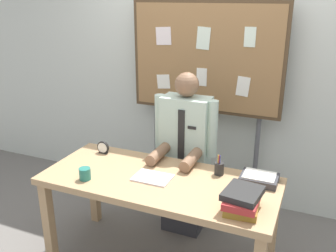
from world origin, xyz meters
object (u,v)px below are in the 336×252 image
(desk, at_px, (159,189))
(book_stack, at_px, (242,200))
(person, at_px, (185,160))
(open_notebook, at_px, (153,178))
(bulletin_board, at_px, (206,61))
(coffee_mug, at_px, (85,174))
(paper_tray, at_px, (259,178))
(pen_holder, at_px, (219,168))
(desk_clock, at_px, (103,148))

(desk, height_order, book_stack, book_stack)
(person, bearing_deg, open_notebook, -94.39)
(bulletin_board, bearing_deg, coffee_mug, -111.11)
(paper_tray, bearing_deg, book_stack, -94.94)
(pen_holder, bearing_deg, bulletin_board, 115.52)
(bulletin_board, bearing_deg, open_notebook, -92.33)
(book_stack, bearing_deg, open_notebook, 167.54)
(coffee_mug, bearing_deg, person, 57.56)
(person, bearing_deg, desk_clock, -153.06)
(desk, bearing_deg, person, 90.00)
(desk, xyz_separation_m, pen_holder, (0.38, 0.23, 0.14))
(book_stack, height_order, desk_clock, book_stack)
(person, height_order, book_stack, person)
(open_notebook, relative_size, pen_holder, 1.71)
(desk_clock, xyz_separation_m, paper_tray, (1.30, 0.00, -0.02))
(person, height_order, open_notebook, person)
(person, bearing_deg, desk, -90.00)
(book_stack, xyz_separation_m, desk_clock, (-1.26, 0.40, -0.02))
(person, height_order, desk_clock, person)
(coffee_mug, bearing_deg, pen_holder, 27.61)
(person, distance_m, paper_tray, 0.75)
(bulletin_board, distance_m, desk_clock, 1.20)
(desk_clock, bearing_deg, paper_tray, 0.17)
(pen_holder, height_order, paper_tray, pen_holder)
(bulletin_board, xyz_separation_m, desk_clock, (-0.62, -0.81, -0.64))
(desk, xyz_separation_m, bulletin_board, (-0.00, 1.03, 0.78))
(person, distance_m, desk_clock, 0.71)
(person, xyz_separation_m, coffee_mug, (-0.49, -0.76, 0.13))
(desk, height_order, bulletin_board, bulletin_board)
(book_stack, relative_size, open_notebook, 1.05)
(open_notebook, distance_m, desk_clock, 0.63)
(paper_tray, bearing_deg, person, 155.41)
(bulletin_board, bearing_deg, desk_clock, -127.44)
(desk, relative_size, bulletin_board, 0.87)
(coffee_mug, bearing_deg, open_notebook, 24.62)
(book_stack, height_order, coffee_mug, book_stack)
(desk, distance_m, open_notebook, 0.11)
(open_notebook, height_order, desk_clock, desk_clock)
(paper_tray, bearing_deg, desk, -161.24)
(desk, relative_size, person, 1.20)
(bulletin_board, relative_size, book_stack, 6.87)
(desk, height_order, desk_clock, desk_clock)
(book_stack, distance_m, desk_clock, 1.32)
(coffee_mug, bearing_deg, book_stack, 2.58)
(desk, bearing_deg, pen_holder, 31.16)
(book_stack, xyz_separation_m, pen_holder, (-0.26, 0.40, -0.02))
(book_stack, distance_m, paper_tray, 0.41)
(person, bearing_deg, bulletin_board, 90.02)
(person, distance_m, open_notebook, 0.57)
(person, bearing_deg, book_stack, -47.91)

